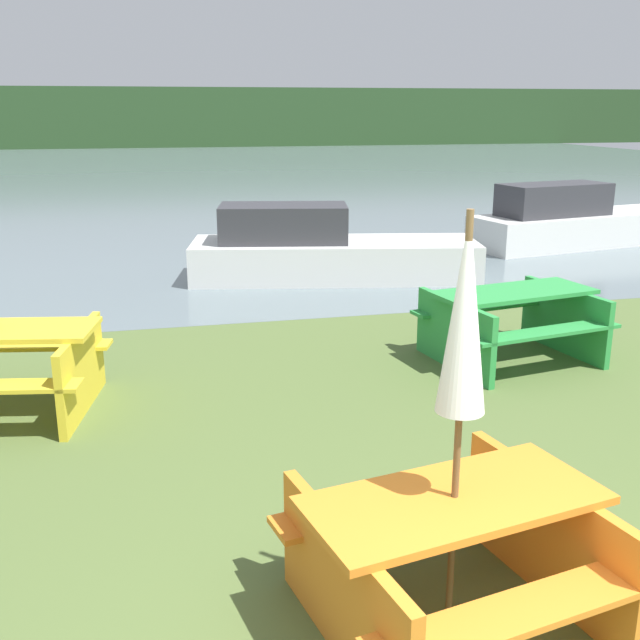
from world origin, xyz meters
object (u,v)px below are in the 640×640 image
picnic_table_green (512,318)px  boat (323,252)px  picnic_table_orange (452,547)px  boat_second (579,222)px  umbrella_white (464,319)px

picnic_table_green → boat: (-1.05, 4.38, -0.03)m
picnic_table_orange → boat_second: size_ratio=0.35×
boat_second → picnic_table_green: bearing=-137.5°
umbrella_white → boat_second: 12.31m
picnic_table_orange → boat: (1.28, 8.28, -0.00)m
picnic_table_green → umbrella_white: 4.69m
picnic_table_orange → picnic_table_green: picnic_table_green is taller
picnic_table_orange → boat_second: 12.25m
picnic_table_orange → picnic_table_green: 4.54m
picnic_table_green → boat_second: (4.62, 6.20, -0.01)m
picnic_table_orange → umbrella_white: umbrella_white is taller
boat → picnic_table_green: bearing=-65.5°
boat_second → boat: bearing=-173.0°
picnic_table_orange → boat: bearing=81.2°
picnic_table_green → boat: bearing=103.5°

